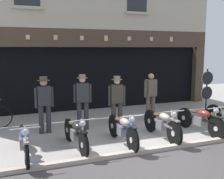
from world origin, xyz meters
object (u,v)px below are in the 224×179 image
(salesman_left, at_px, (44,102))
(advert_board_near, at_px, (21,70))
(salesman_right, at_px, (117,99))
(tyre_sign_pole, at_px, (207,86))
(motorcycle_left, at_px, (76,133))
(motorcycle_center_left, at_px, (123,129))
(motorcycle_center_right, at_px, (200,120))
(shopkeeper_center, at_px, (83,99))
(assistant_far_right, at_px, (151,95))
(motorcycle_far_left, at_px, (24,141))
(motorcycle_center, at_px, (162,123))

(salesman_left, xyz_separation_m, advert_board_near, (-0.48, 2.80, 0.74))
(salesman_right, relative_size, tyre_sign_pole, 0.97)
(motorcycle_left, relative_size, motorcycle_center_left, 0.98)
(advert_board_near, bearing_deg, salesman_right, -46.32)
(tyre_sign_pole, bearing_deg, salesman_right, -168.25)
(motorcycle_left, height_order, motorcycle_center_left, motorcycle_center_left)
(salesman_right, bearing_deg, motorcycle_center_left, 85.14)
(motorcycle_center_right, distance_m, salesman_right, 2.66)
(motorcycle_center_right, xyz_separation_m, shopkeeper_center, (-3.20, 1.65, 0.55))
(assistant_far_right, bearing_deg, salesman_right, 1.50)
(shopkeeper_center, distance_m, tyre_sign_pole, 5.59)
(salesman_right, relative_size, advert_board_near, 1.61)
(salesman_left, relative_size, shopkeeper_center, 0.98)
(motorcycle_left, height_order, motorcycle_center_right, motorcycle_center_right)
(shopkeeper_center, height_order, advert_board_near, advert_board_near)
(motorcycle_far_left, relative_size, shopkeeper_center, 1.15)
(salesman_left, xyz_separation_m, tyre_sign_pole, (6.68, 0.80, 0.04))
(salesman_right, bearing_deg, motorcycle_center, 126.73)
(salesman_left, height_order, shopkeeper_center, shopkeeper_center)
(motorcycle_center_right, bearing_deg, advert_board_near, -46.89)
(motorcycle_left, xyz_separation_m, motorcycle_center_left, (1.24, -0.14, 0.01))
(motorcycle_left, relative_size, motorcycle_center_right, 0.97)
(motorcycle_far_left, bearing_deg, salesman_left, -112.81)
(motorcycle_center_right, height_order, salesman_left, salesman_left)
(motorcycle_left, height_order, salesman_right, salesman_right)
(motorcycle_far_left, height_order, motorcycle_center_left, motorcycle_center_left)
(salesman_left, distance_m, assistant_far_right, 3.71)
(motorcycle_center_left, bearing_deg, shopkeeper_center, -68.65)
(motorcycle_center_left, height_order, assistant_far_right, assistant_far_right)
(motorcycle_left, height_order, salesman_left, salesman_left)
(motorcycle_far_left, bearing_deg, motorcycle_center, 179.99)
(motorcycle_left, xyz_separation_m, motorcycle_center, (2.47, -0.09, 0.02))
(assistant_far_right, distance_m, advert_board_near, 5.00)
(salesman_left, distance_m, advert_board_near, 2.94)
(motorcycle_center_right, bearing_deg, motorcycle_left, -5.28)
(motorcycle_left, distance_m, salesman_right, 2.36)
(motorcycle_left, height_order, motorcycle_center, motorcycle_center)
(motorcycle_far_left, height_order, tyre_sign_pole, tyre_sign_pole)
(salesman_left, bearing_deg, motorcycle_center_right, 156.70)
(assistant_far_right, bearing_deg, motorcycle_center, 60.19)
(motorcycle_center_right, relative_size, tyre_sign_pole, 1.17)
(salesman_left, relative_size, tyre_sign_pole, 1.01)
(motorcycle_center_right, xyz_separation_m, advert_board_near, (-4.84, 4.51, 1.29))
(motorcycle_center_right, bearing_deg, shopkeeper_center, -31.24)
(motorcycle_center_right, distance_m, tyre_sign_pole, 3.47)
(shopkeeper_center, relative_size, advert_board_near, 1.69)
(salesman_right, distance_m, tyre_sign_pole, 4.48)
(motorcycle_left, bearing_deg, motorcycle_center_left, 170.69)
(motorcycle_center_left, relative_size, salesman_left, 1.15)
(motorcycle_far_left, height_order, motorcycle_left, motorcycle_left)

